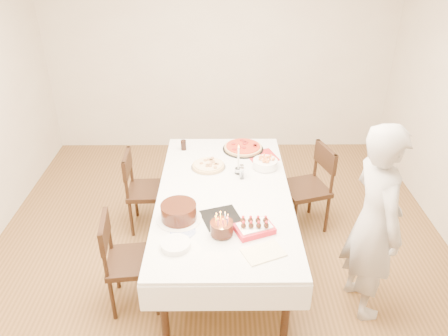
{
  "coord_description": "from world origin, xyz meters",
  "views": [
    {
      "loc": [
        0.01,
        -3.09,
        2.8
      ],
      "look_at": [
        0.03,
        0.07,
        1.0
      ],
      "focal_mm": 35.0,
      "sensor_mm": 36.0,
      "label": 1
    }
  ],
  "objects_px": {
    "chair_left_savory": "(148,191)",
    "layer_cake": "(179,212)",
    "birthday_cake": "(222,224)",
    "cola_glass": "(184,145)",
    "dining_table": "(224,228)",
    "strawberry_box": "(254,228)",
    "chair_left_dessert": "(133,261)",
    "taper_candle": "(238,159)",
    "chair_right_savory": "(305,189)",
    "person": "(374,223)",
    "pizza_white": "(208,166)",
    "pasta_bowl": "(265,164)",
    "pizza_pepperoni": "(243,148)"
  },
  "relations": [
    {
      "from": "chair_left_savory",
      "to": "layer_cake",
      "type": "relative_size",
      "value": 2.4
    },
    {
      "from": "chair_left_savory",
      "to": "birthday_cake",
      "type": "distance_m",
      "value": 1.41
    },
    {
      "from": "cola_glass",
      "to": "layer_cake",
      "type": "distance_m",
      "value": 1.2
    },
    {
      "from": "dining_table",
      "to": "strawberry_box",
      "type": "xyz_separation_m",
      "value": [
        0.22,
        -0.53,
        0.41
      ]
    },
    {
      "from": "chair_left_dessert",
      "to": "layer_cake",
      "type": "xyz_separation_m",
      "value": [
        0.38,
        0.12,
        0.39
      ]
    },
    {
      "from": "cola_glass",
      "to": "taper_candle",
      "type": "bearing_deg",
      "value": -42.01
    },
    {
      "from": "chair_right_savory",
      "to": "taper_candle",
      "type": "bearing_deg",
      "value": 179.92
    },
    {
      "from": "chair_left_savory",
      "to": "person",
      "type": "relative_size",
      "value": 0.52
    },
    {
      "from": "chair_left_savory",
      "to": "pizza_white",
      "type": "height_order",
      "value": "chair_left_savory"
    },
    {
      "from": "person",
      "to": "taper_candle",
      "type": "bearing_deg",
      "value": 39.25
    },
    {
      "from": "dining_table",
      "to": "cola_glass",
      "type": "distance_m",
      "value": 1.01
    },
    {
      "from": "cola_glass",
      "to": "strawberry_box",
      "type": "xyz_separation_m",
      "value": [
        0.63,
        -1.36,
        -0.02
      ]
    },
    {
      "from": "pasta_bowl",
      "to": "layer_cake",
      "type": "height_order",
      "value": "layer_cake"
    },
    {
      "from": "birthday_cake",
      "to": "cola_glass",
      "type": "bearing_deg",
      "value": 105.48
    },
    {
      "from": "pizza_white",
      "to": "pizza_pepperoni",
      "type": "relative_size",
      "value": 0.79
    },
    {
      "from": "pizza_white",
      "to": "cola_glass",
      "type": "relative_size",
      "value": 3.2
    },
    {
      "from": "chair_right_savory",
      "to": "cola_glass",
      "type": "relative_size",
      "value": 8.69
    },
    {
      "from": "chair_left_dessert",
      "to": "pasta_bowl",
      "type": "distance_m",
      "value": 1.51
    },
    {
      "from": "chair_left_savory",
      "to": "strawberry_box",
      "type": "relative_size",
      "value": 3.02
    },
    {
      "from": "dining_table",
      "to": "chair_left_dessert",
      "type": "height_order",
      "value": "chair_left_dessert"
    },
    {
      "from": "pasta_bowl",
      "to": "layer_cake",
      "type": "xyz_separation_m",
      "value": [
        -0.75,
        -0.82,
        0.02
      ]
    },
    {
      "from": "chair_left_savory",
      "to": "cola_glass",
      "type": "xyz_separation_m",
      "value": [
        0.35,
        0.27,
        0.38
      ]
    },
    {
      "from": "pizza_white",
      "to": "layer_cake",
      "type": "bearing_deg",
      "value": -104.32
    },
    {
      "from": "dining_table",
      "to": "person",
      "type": "xyz_separation_m",
      "value": [
        1.13,
        -0.53,
        0.44
      ]
    },
    {
      "from": "dining_table",
      "to": "pasta_bowl",
      "type": "xyz_separation_m",
      "value": [
        0.39,
        0.44,
        0.42
      ]
    },
    {
      "from": "pizza_white",
      "to": "cola_glass",
      "type": "height_order",
      "value": "cola_glass"
    },
    {
      "from": "pizza_pepperoni",
      "to": "strawberry_box",
      "type": "xyz_separation_m",
      "value": [
        0.02,
        -1.36,
        0.01
      ]
    },
    {
      "from": "pizza_pepperoni",
      "to": "birthday_cake",
      "type": "bearing_deg",
      "value": -99.12
    },
    {
      "from": "chair_left_dessert",
      "to": "strawberry_box",
      "type": "xyz_separation_m",
      "value": [
        0.96,
        -0.04,
        0.36
      ]
    },
    {
      "from": "chair_right_savory",
      "to": "pizza_pepperoni",
      "type": "distance_m",
      "value": 0.75
    },
    {
      "from": "chair_left_savory",
      "to": "layer_cake",
      "type": "distance_m",
      "value": 1.09
    },
    {
      "from": "strawberry_box",
      "to": "chair_right_savory",
      "type": "bearing_deg",
      "value": 61.06
    },
    {
      "from": "chair_left_dessert",
      "to": "pasta_bowl",
      "type": "relative_size",
      "value": 3.72
    },
    {
      "from": "chair_left_dessert",
      "to": "taper_candle",
      "type": "height_order",
      "value": "taper_candle"
    },
    {
      "from": "birthday_cake",
      "to": "strawberry_box",
      "type": "bearing_deg",
      "value": 7.84
    },
    {
      "from": "dining_table",
      "to": "taper_candle",
      "type": "relative_size",
      "value": 7.15
    },
    {
      "from": "person",
      "to": "pizza_pepperoni",
      "type": "relative_size",
      "value": 3.92
    },
    {
      "from": "chair_right_savory",
      "to": "chair_left_dessert",
      "type": "distance_m",
      "value": 1.87
    },
    {
      "from": "pizza_white",
      "to": "taper_candle",
      "type": "distance_m",
      "value": 0.33
    },
    {
      "from": "pizza_white",
      "to": "pizza_pepperoni",
      "type": "bearing_deg",
      "value": 47.36
    },
    {
      "from": "pizza_white",
      "to": "strawberry_box",
      "type": "relative_size",
      "value": 1.17
    },
    {
      "from": "chair_left_dessert",
      "to": "person",
      "type": "bearing_deg",
      "value": 172.49
    },
    {
      "from": "layer_cake",
      "to": "dining_table",
      "type": "bearing_deg",
      "value": 46.71
    },
    {
      "from": "chair_left_dessert",
      "to": "pizza_pepperoni",
      "type": "xyz_separation_m",
      "value": [
        0.93,
        1.32,
        0.34
      ]
    },
    {
      "from": "layer_cake",
      "to": "birthday_cake",
      "type": "distance_m",
      "value": 0.39
    },
    {
      "from": "pasta_bowl",
      "to": "birthday_cake",
      "type": "bearing_deg",
      "value": -112.32
    },
    {
      "from": "dining_table",
      "to": "taper_candle",
      "type": "xyz_separation_m",
      "value": [
        0.13,
        0.34,
        0.52
      ]
    },
    {
      "from": "layer_cake",
      "to": "person",
      "type": "bearing_deg",
      "value": -5.81
    },
    {
      "from": "pizza_white",
      "to": "layer_cake",
      "type": "relative_size",
      "value": 0.93
    },
    {
      "from": "person",
      "to": "birthday_cake",
      "type": "xyz_separation_m",
      "value": [
        -1.15,
        -0.04,
        0.03
      ]
    }
  ]
}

